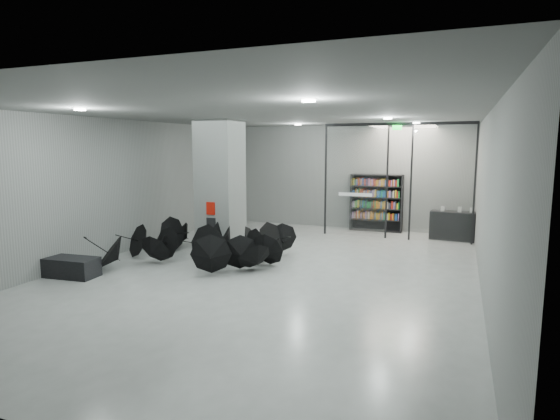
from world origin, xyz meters
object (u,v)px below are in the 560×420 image
at_px(umbrella_cluster, 210,251).
at_px(bookshelf, 376,203).
at_px(shop_counter, 455,226).
at_px(column, 220,185).
at_px(bench, 68,267).

bearing_deg(umbrella_cluster, bookshelf, 61.42).
bearing_deg(bookshelf, umbrella_cluster, -120.43).
bearing_deg(shop_counter, umbrella_cluster, -133.61).
distance_m(column, umbrella_cluster, 2.41).
bearing_deg(umbrella_cluster, column, 108.88).
bearing_deg(shop_counter, column, -145.06).
xyz_separation_m(column, shop_counter, (6.87, 4.08, -1.51)).
xyz_separation_m(bench, umbrella_cluster, (2.56, 2.56, 0.07)).
xyz_separation_m(bench, shop_counter, (8.87, 8.28, 0.25)).
bearing_deg(column, umbrella_cluster, -71.12).
bearing_deg(bookshelf, column, -132.21).
relative_size(column, umbrella_cluster, 0.78).
xyz_separation_m(bookshelf, shop_counter, (2.84, -0.67, -0.58)).
distance_m(bench, shop_counter, 12.14).
relative_size(bench, umbrella_cluster, 0.29).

